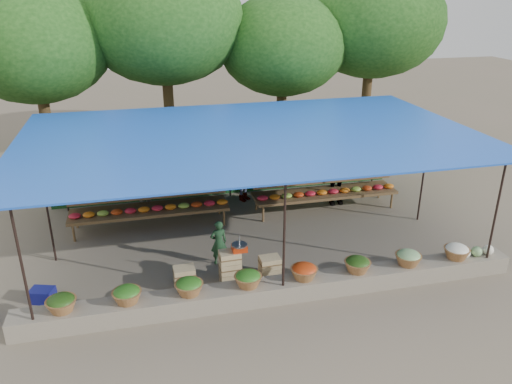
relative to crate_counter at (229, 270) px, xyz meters
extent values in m
plane|color=#6B634F|center=(0.95, 1.92, -0.31)|extent=(60.00, 60.00, 0.00)
cube|color=slate|center=(0.95, -0.83, -0.11)|extent=(10.60, 0.55, 0.40)
cylinder|color=black|center=(-3.85, -0.98, 1.09)|extent=(0.05, 0.05, 2.80)
cylinder|color=black|center=(0.95, -0.98, 1.09)|extent=(0.05, 0.05, 2.80)
cylinder|color=black|center=(5.75, -0.98, 1.09)|extent=(0.05, 0.05, 2.80)
cylinder|color=black|center=(-3.85, 1.92, 1.09)|extent=(0.05, 0.05, 2.80)
cylinder|color=black|center=(5.75, 1.92, 1.09)|extent=(0.05, 0.05, 2.80)
cylinder|color=black|center=(-3.85, 4.82, 1.09)|extent=(0.05, 0.05, 2.80)
cylinder|color=black|center=(0.95, 4.82, 1.09)|extent=(0.05, 0.05, 2.80)
cylinder|color=black|center=(5.75, 4.82, 1.09)|extent=(0.05, 0.05, 2.80)
cube|color=blue|center=(0.95, 1.92, 2.49)|extent=(10.80, 6.60, 0.04)
cube|color=blue|center=(0.95, -0.08, 2.31)|extent=(10.80, 2.19, 0.26)
cube|color=blue|center=(0.95, 3.92, 2.31)|extent=(10.80, 2.19, 0.26)
cylinder|color=#A9AAAF|center=(0.95, 3.32, 1.71)|extent=(9.60, 0.01, 0.01)
ellipsoid|color=yellow|center=(-3.55, 3.32, 1.43)|extent=(0.23, 0.17, 0.30)
ellipsoid|color=yellow|center=(-2.95, 3.32, 1.43)|extent=(0.23, 0.17, 0.30)
ellipsoid|color=yellow|center=(-2.35, 3.32, 1.43)|extent=(0.23, 0.17, 0.30)
ellipsoid|color=yellow|center=(-1.75, 3.32, 1.43)|extent=(0.23, 0.17, 0.30)
ellipsoid|color=yellow|center=(-1.15, 3.32, 1.43)|extent=(0.23, 0.17, 0.30)
ellipsoid|color=yellow|center=(-0.55, 3.32, 1.43)|extent=(0.23, 0.17, 0.30)
ellipsoid|color=yellow|center=(0.05, 3.32, 1.43)|extent=(0.23, 0.17, 0.30)
ellipsoid|color=yellow|center=(0.65, 3.32, 1.43)|extent=(0.23, 0.17, 0.30)
ellipsoid|color=yellow|center=(1.25, 3.32, 1.43)|extent=(0.23, 0.17, 0.30)
ellipsoid|color=yellow|center=(1.85, 3.32, 1.43)|extent=(0.23, 0.17, 0.30)
ellipsoid|color=yellow|center=(2.45, 3.32, 1.43)|extent=(0.23, 0.17, 0.30)
ellipsoid|color=yellow|center=(3.05, 3.32, 1.43)|extent=(0.23, 0.17, 0.30)
ellipsoid|color=yellow|center=(3.65, 3.32, 1.43)|extent=(0.23, 0.17, 0.30)
ellipsoid|color=yellow|center=(4.25, 3.32, 1.43)|extent=(0.23, 0.17, 0.30)
ellipsoid|color=yellow|center=(4.85, 3.32, 1.43)|extent=(0.23, 0.17, 0.30)
ellipsoid|color=yellow|center=(5.45, 3.32, 1.43)|extent=(0.23, 0.17, 0.30)
ellipsoid|color=#224612|center=(-3.35, -0.83, 0.31)|extent=(0.52, 0.52, 0.23)
ellipsoid|color=#2B671B|center=(-2.15, -0.83, 0.31)|extent=(0.52, 0.52, 0.23)
ellipsoid|color=#2B671B|center=(-0.95, -0.83, 0.31)|extent=(0.52, 0.52, 0.23)
ellipsoid|color=#2B671B|center=(0.25, -0.83, 0.31)|extent=(0.52, 0.52, 0.23)
ellipsoid|color=#B1340E|center=(1.45, -0.83, 0.31)|extent=(0.52, 0.52, 0.23)
ellipsoid|color=#224612|center=(2.65, -0.83, 0.31)|extent=(0.52, 0.52, 0.23)
ellipsoid|color=#7FAF6D|center=(3.85, -0.83, 0.31)|extent=(0.52, 0.52, 0.23)
ellipsoid|color=white|center=(5.05, -0.83, 0.31)|extent=(0.52, 0.52, 0.23)
cube|color=#1B4D22|center=(0.95, 5.07, 0.94)|extent=(10.60, 0.06, 2.50)
cylinder|color=#3B2715|center=(-4.55, 7.72, 1.67)|extent=(0.36, 0.36, 3.97)
ellipsoid|color=#133A10|center=(-4.55, 7.72, 4.15)|extent=(4.77, 4.77, 3.69)
cylinder|color=#3B2715|center=(-0.55, 8.12, 1.93)|extent=(0.36, 0.36, 4.48)
ellipsoid|color=#133A10|center=(-0.55, 8.12, 4.73)|extent=(5.39, 5.39, 4.17)
cylinder|color=#3B2715|center=(3.45, 7.82, 1.55)|extent=(0.36, 0.36, 3.71)
ellipsoid|color=#133A10|center=(3.45, 7.82, 3.87)|extent=(4.47, 4.47, 3.45)
cylinder|color=#3B2715|center=(6.95, 8.22, 1.87)|extent=(0.36, 0.36, 4.35)
ellipsoid|color=#133A10|center=(6.95, 8.22, 4.59)|extent=(5.24, 5.24, 4.05)
cube|color=#533821|center=(-1.55, 3.22, 0.19)|extent=(4.20, 0.95, 0.08)
cube|color=#533821|center=(-1.55, 3.52, 0.47)|extent=(4.20, 0.35, 0.06)
cylinder|color=#533821|center=(-3.50, 2.82, -0.06)|extent=(0.06, 0.06, 0.50)
cylinder|color=#533821|center=(0.40, 2.82, -0.06)|extent=(0.06, 0.06, 0.50)
cylinder|color=#533821|center=(-3.50, 3.62, -0.06)|extent=(0.06, 0.06, 0.50)
cylinder|color=#533821|center=(0.40, 3.62, -0.06)|extent=(0.06, 0.06, 0.50)
ellipsoid|color=red|center=(-3.45, 3.07, 0.29)|extent=(0.31, 0.26, 0.13)
ellipsoid|color=#88B236|center=(-3.45, 3.52, 0.56)|extent=(0.26, 0.22, 0.12)
ellipsoid|color=orange|center=(-3.10, 3.07, 0.29)|extent=(0.31, 0.26, 0.13)
ellipsoid|color=#B1340E|center=(-3.10, 3.52, 0.56)|extent=(0.26, 0.22, 0.12)
ellipsoid|color=#88B236|center=(-2.75, 3.07, 0.29)|extent=(0.31, 0.26, 0.13)
ellipsoid|color=red|center=(-2.75, 3.52, 0.56)|extent=(0.26, 0.22, 0.12)
ellipsoid|color=#B1340E|center=(-2.40, 3.07, 0.29)|extent=(0.31, 0.26, 0.13)
ellipsoid|color=orange|center=(-2.40, 3.52, 0.56)|extent=(0.26, 0.22, 0.12)
ellipsoid|color=red|center=(-2.05, 3.07, 0.29)|extent=(0.31, 0.26, 0.13)
ellipsoid|color=red|center=(-2.05, 3.52, 0.56)|extent=(0.26, 0.22, 0.12)
ellipsoid|color=orange|center=(-1.70, 3.07, 0.29)|extent=(0.31, 0.26, 0.13)
ellipsoid|color=orange|center=(-1.70, 3.52, 0.56)|extent=(0.26, 0.22, 0.12)
ellipsoid|color=red|center=(-1.35, 3.07, 0.29)|extent=(0.31, 0.26, 0.13)
ellipsoid|color=#88B236|center=(-1.35, 3.52, 0.56)|extent=(0.26, 0.22, 0.12)
ellipsoid|color=orange|center=(-1.00, 3.07, 0.29)|extent=(0.31, 0.26, 0.13)
ellipsoid|color=#B1340E|center=(-1.00, 3.52, 0.56)|extent=(0.26, 0.22, 0.12)
ellipsoid|color=#88B236|center=(-0.65, 3.07, 0.29)|extent=(0.31, 0.26, 0.13)
ellipsoid|color=red|center=(-0.65, 3.52, 0.56)|extent=(0.26, 0.22, 0.12)
ellipsoid|color=#B1340E|center=(-0.30, 3.07, 0.29)|extent=(0.31, 0.26, 0.13)
ellipsoid|color=orange|center=(-0.30, 3.52, 0.56)|extent=(0.26, 0.22, 0.12)
ellipsoid|color=red|center=(0.05, 3.07, 0.29)|extent=(0.31, 0.26, 0.13)
ellipsoid|color=red|center=(0.05, 3.52, 0.56)|extent=(0.26, 0.22, 0.12)
ellipsoid|color=orange|center=(0.40, 3.07, 0.29)|extent=(0.31, 0.26, 0.13)
ellipsoid|color=orange|center=(0.40, 3.52, 0.56)|extent=(0.26, 0.22, 0.12)
cube|color=#533821|center=(3.45, 3.22, 0.19)|extent=(4.20, 0.95, 0.08)
cube|color=#533821|center=(3.45, 3.52, 0.47)|extent=(4.20, 0.35, 0.06)
cylinder|color=#533821|center=(1.50, 2.82, -0.06)|extent=(0.06, 0.06, 0.50)
cylinder|color=#533821|center=(5.40, 2.82, -0.06)|extent=(0.06, 0.06, 0.50)
cylinder|color=#533821|center=(1.50, 3.62, -0.06)|extent=(0.06, 0.06, 0.50)
cylinder|color=#533821|center=(5.40, 3.62, -0.06)|extent=(0.06, 0.06, 0.50)
ellipsoid|color=red|center=(1.55, 3.07, 0.29)|extent=(0.31, 0.26, 0.13)
ellipsoid|color=#88B236|center=(1.55, 3.52, 0.56)|extent=(0.26, 0.22, 0.12)
ellipsoid|color=orange|center=(1.90, 3.07, 0.29)|extent=(0.31, 0.26, 0.13)
ellipsoid|color=#B1340E|center=(1.90, 3.52, 0.56)|extent=(0.26, 0.22, 0.12)
ellipsoid|color=#88B236|center=(2.25, 3.07, 0.29)|extent=(0.31, 0.26, 0.13)
ellipsoid|color=red|center=(2.25, 3.52, 0.56)|extent=(0.26, 0.22, 0.12)
ellipsoid|color=#B1340E|center=(2.60, 3.07, 0.29)|extent=(0.31, 0.26, 0.13)
ellipsoid|color=orange|center=(2.60, 3.52, 0.56)|extent=(0.26, 0.22, 0.12)
ellipsoid|color=red|center=(2.95, 3.07, 0.29)|extent=(0.31, 0.26, 0.13)
ellipsoid|color=red|center=(2.95, 3.52, 0.56)|extent=(0.26, 0.22, 0.12)
ellipsoid|color=orange|center=(3.30, 3.07, 0.29)|extent=(0.31, 0.26, 0.13)
ellipsoid|color=orange|center=(3.30, 3.52, 0.56)|extent=(0.26, 0.22, 0.12)
ellipsoid|color=red|center=(3.65, 3.07, 0.29)|extent=(0.31, 0.26, 0.13)
ellipsoid|color=#88B236|center=(3.65, 3.52, 0.56)|extent=(0.26, 0.22, 0.12)
ellipsoid|color=orange|center=(4.00, 3.07, 0.29)|extent=(0.31, 0.26, 0.13)
ellipsoid|color=#B1340E|center=(4.00, 3.52, 0.56)|extent=(0.26, 0.22, 0.12)
ellipsoid|color=#88B236|center=(4.35, 3.07, 0.29)|extent=(0.31, 0.26, 0.13)
ellipsoid|color=red|center=(4.35, 3.52, 0.56)|extent=(0.26, 0.22, 0.12)
ellipsoid|color=#B1340E|center=(4.70, 3.07, 0.29)|extent=(0.31, 0.26, 0.13)
ellipsoid|color=orange|center=(4.70, 3.52, 0.56)|extent=(0.26, 0.22, 0.12)
ellipsoid|color=red|center=(5.05, 3.07, 0.29)|extent=(0.31, 0.26, 0.13)
ellipsoid|color=red|center=(5.05, 3.52, 0.56)|extent=(0.26, 0.22, 0.12)
ellipsoid|color=orange|center=(5.40, 3.07, 0.29)|extent=(0.31, 0.26, 0.13)
ellipsoid|color=orange|center=(5.40, 3.52, 0.56)|extent=(0.26, 0.22, 0.12)
cube|color=tan|center=(-0.97, 0.00, -0.19)|extent=(0.46, 0.35, 0.25)
cube|color=tan|center=(-0.97, 0.00, 0.07)|extent=(0.46, 0.35, 0.25)
cube|color=tan|center=(0.03, 0.00, -0.19)|extent=(0.46, 0.35, 0.25)
cube|color=tan|center=(0.03, 0.00, 0.07)|extent=(0.46, 0.35, 0.25)
cube|color=tan|center=(0.03, 0.00, 0.33)|extent=(0.46, 0.35, 0.25)
cube|color=tan|center=(0.93, 0.00, -0.19)|extent=(0.46, 0.35, 0.25)
cube|color=tan|center=(0.93, 0.00, 0.07)|extent=(0.46, 0.35, 0.25)
cube|color=red|center=(0.24, 0.00, 0.52)|extent=(0.32, 0.27, 0.13)
cylinder|color=#A9AAAF|center=(0.24, 0.00, 0.60)|extent=(0.34, 0.34, 0.03)
cylinder|color=#A9AAAF|center=(0.24, 0.00, 0.70)|extent=(0.03, 0.03, 0.23)
imported|color=#1B3B20|center=(-0.07, 0.89, 0.24)|extent=(0.43, 0.30, 1.09)
imported|color=slate|center=(-1.63, 3.83, 0.43)|extent=(0.85, 0.74, 1.48)
imported|color=slate|center=(1.33, 4.40, 0.53)|extent=(1.24, 1.17, 1.68)
imported|color=slate|center=(3.91, 3.56, 0.57)|extent=(1.05, 0.46, 1.77)
cube|color=navy|center=(-3.90, 0.22, -0.17)|extent=(0.55, 0.47, 0.28)
camera|label=1|loc=(-1.64, -9.31, 5.77)|focal=35.00mm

